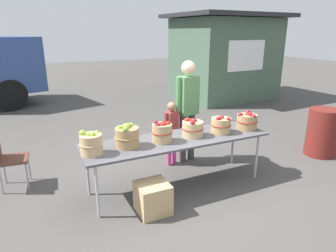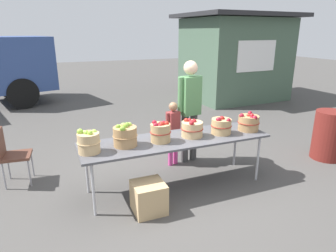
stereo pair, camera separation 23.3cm
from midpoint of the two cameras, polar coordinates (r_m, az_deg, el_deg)
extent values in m
plane|color=#474442|center=(4.54, 2.96, -11.38)|extent=(40.00, 40.00, 0.00)
cube|color=#4C4C51|center=(4.23, 3.12, -2.64)|extent=(2.70, 0.76, 0.03)
cylinder|color=#B2B2B7|center=(3.79, -12.37, -11.84)|extent=(0.04, 0.04, 0.72)
cylinder|color=#B2B2B7|center=(4.78, 18.18, -5.95)|extent=(0.04, 0.04, 0.72)
cylinder|color=#B2B2B7|center=(4.32, -13.82, -8.10)|extent=(0.04, 0.04, 0.72)
cylinder|color=#B2B2B7|center=(5.21, 13.98, -3.59)|extent=(0.04, 0.04, 0.72)
cylinder|color=tan|center=(3.80, -13.24, -3.20)|extent=(0.27, 0.27, 0.26)
torus|color=tan|center=(3.80, -13.26, -3.02)|extent=(0.29, 0.29, 0.01)
sphere|color=#8CB738|center=(3.79, -14.83, -1.08)|extent=(0.08, 0.08, 0.08)
sphere|color=#9EC647|center=(3.81, -12.26, -1.11)|extent=(0.07, 0.07, 0.07)
sphere|color=#8CB738|center=(3.72, -12.97, -1.36)|extent=(0.07, 0.07, 0.07)
sphere|color=#7AA833|center=(3.76, -13.61, -1.36)|extent=(0.07, 0.07, 0.07)
cylinder|color=#A87F51|center=(3.95, -6.54, -2.03)|extent=(0.31, 0.31, 0.26)
torus|color=#A87F51|center=(3.94, -6.55, -1.85)|extent=(0.33, 0.33, 0.01)
sphere|color=#7AA833|center=(3.90, -6.52, 0.00)|extent=(0.08, 0.08, 0.08)
sphere|color=#7AA833|center=(3.91, -7.87, -0.16)|extent=(0.06, 0.06, 0.06)
sphere|color=#9EC647|center=(3.98, -5.75, 0.27)|extent=(0.07, 0.07, 0.07)
sphere|color=#7AA833|center=(3.95, -6.22, 0.22)|extent=(0.07, 0.07, 0.07)
sphere|color=#7AA833|center=(3.79, -6.95, -0.56)|extent=(0.08, 0.08, 0.08)
sphere|color=#9EC647|center=(3.90, -6.83, 0.05)|extent=(0.08, 0.08, 0.08)
cylinder|color=tan|center=(4.07, 0.19, -1.33)|extent=(0.27, 0.27, 0.25)
torus|color=maroon|center=(4.07, 0.19, -1.16)|extent=(0.29, 0.29, 0.01)
sphere|color=#B22319|center=(4.03, 1.36, 0.44)|extent=(0.07, 0.07, 0.07)
sphere|color=maroon|center=(4.07, -0.98, 0.66)|extent=(0.07, 0.07, 0.07)
sphere|color=maroon|center=(3.97, -0.68, 0.09)|extent=(0.08, 0.08, 0.08)
sphere|color=#B22319|center=(4.00, 0.43, 0.31)|extent=(0.08, 0.08, 0.08)
sphere|color=maroon|center=(3.98, 0.12, -0.08)|extent=(0.07, 0.07, 0.07)
sphere|color=maroon|center=(4.03, 0.28, 0.36)|extent=(0.08, 0.08, 0.08)
sphere|color=maroon|center=(4.09, 0.79, 0.58)|extent=(0.06, 0.06, 0.06)
cylinder|color=tan|center=(4.30, 6.19, -0.64)|extent=(0.30, 0.30, 0.22)
torus|color=maroon|center=(4.29, 6.19, -0.50)|extent=(0.32, 0.32, 0.01)
sphere|color=maroon|center=(4.27, 6.02, 0.65)|extent=(0.07, 0.07, 0.07)
sphere|color=maroon|center=(4.27, 6.57, 0.88)|extent=(0.07, 0.07, 0.07)
sphere|color=maroon|center=(4.32, 5.63, 0.97)|extent=(0.08, 0.08, 0.08)
sphere|color=maroon|center=(4.15, 6.16, 0.49)|extent=(0.07, 0.07, 0.07)
sphere|color=#B22319|center=(4.30, 5.06, 1.04)|extent=(0.07, 0.07, 0.07)
cylinder|color=tan|center=(4.49, 11.63, -0.07)|extent=(0.29, 0.29, 0.23)
torus|color=maroon|center=(4.48, 11.64, 0.07)|extent=(0.31, 0.31, 0.01)
sphere|color=maroon|center=(4.45, 11.73, 1.44)|extent=(0.07, 0.07, 0.07)
sphere|color=maroon|center=(4.37, 11.16, 1.16)|extent=(0.08, 0.08, 0.08)
sphere|color=maroon|center=(4.47, 11.83, 1.24)|extent=(0.07, 0.07, 0.07)
sphere|color=maroon|center=(4.47, 11.81, 1.33)|extent=(0.08, 0.08, 0.08)
sphere|color=#B22319|center=(4.45, 11.73, 1.38)|extent=(0.07, 0.07, 0.07)
sphere|color=maroon|center=(4.40, 13.02, 1.04)|extent=(0.07, 0.07, 0.07)
cylinder|color=#A87F51|center=(4.74, 16.53, 0.55)|extent=(0.31, 0.31, 0.23)
torus|color=maroon|center=(4.74, 16.54, 0.68)|extent=(0.33, 0.33, 0.01)
sphere|color=maroon|center=(4.78, 16.80, 2.38)|extent=(0.06, 0.06, 0.06)
sphere|color=maroon|center=(4.62, 17.18, 1.33)|extent=(0.07, 0.07, 0.07)
sphere|color=#B22319|center=(4.70, 16.58, 1.91)|extent=(0.07, 0.07, 0.07)
sphere|color=maroon|center=(4.63, 17.68, 1.46)|extent=(0.08, 0.08, 0.08)
sphere|color=maroon|center=(4.65, 15.32, 1.89)|extent=(0.07, 0.07, 0.07)
sphere|color=maroon|center=(4.68, 17.13, 1.89)|extent=(0.07, 0.07, 0.07)
sphere|color=maroon|center=(4.72, 16.84, 1.83)|extent=(0.07, 0.07, 0.07)
cylinder|color=#3F3F3F|center=(5.27, 6.13, -2.09)|extent=(0.12, 0.12, 0.86)
cylinder|color=#3F3F3F|center=(5.17, 4.52, -2.43)|extent=(0.12, 0.12, 0.86)
cube|color=#4C7F4C|center=(5.02, 5.58, 5.81)|extent=(0.35, 0.27, 0.64)
sphere|color=beige|center=(4.94, 5.74, 11.03)|extent=(0.23, 0.23, 0.23)
cylinder|color=#4C7F4C|center=(5.12, 7.32, 6.39)|extent=(0.09, 0.09, 0.57)
cylinder|color=#4C7F4C|center=(4.91, 3.79, 6.01)|extent=(0.09, 0.09, 0.57)
cylinder|color=#CC3F8C|center=(5.14, 2.75, -4.43)|extent=(0.08, 0.08, 0.54)
cylinder|color=#CC3F8C|center=(5.07, 1.79, -4.73)|extent=(0.08, 0.08, 0.54)
cube|color=maroon|center=(4.95, 2.34, 0.48)|extent=(0.23, 0.20, 0.40)
sphere|color=#936B4C|center=(4.87, 2.38, 3.73)|extent=(0.15, 0.15, 0.15)
cylinder|color=maroon|center=(5.01, 3.37, 0.97)|extent=(0.06, 0.06, 0.36)
cylinder|color=maroon|center=(4.87, 1.28, 0.48)|extent=(0.06, 0.06, 0.36)
cube|color=#334C8C|center=(10.64, -26.36, 10.77)|extent=(2.28, 2.49, 1.60)
cube|color=black|center=(10.81, -22.11, 13.10)|extent=(0.50, 1.71, 0.80)
cylinder|color=black|center=(11.63, -27.56, 7.05)|extent=(0.94, 0.50, 0.90)
cylinder|color=black|center=(9.79, -25.49, 5.67)|extent=(0.94, 0.50, 0.90)
cube|color=#47604C|center=(10.48, 13.25, 12.31)|extent=(3.13, 2.57, 2.60)
cube|color=#262628|center=(10.45, 13.81, 19.85)|extent=(3.66, 3.09, 0.12)
cube|color=white|center=(9.46, 17.27, 12.68)|extent=(1.40, 0.12, 0.90)
cube|color=brown|center=(4.92, -25.84, -5.16)|extent=(0.43, 0.43, 0.04)
cube|color=brown|center=(4.88, -28.26, -2.93)|extent=(0.07, 0.40, 0.40)
cylinder|color=gray|center=(4.83, -23.74, -8.29)|extent=(0.02, 0.02, 0.42)
cylinder|color=gray|center=(5.14, -23.37, -6.67)|extent=(0.02, 0.02, 0.42)
cylinder|color=gray|center=(4.89, -27.72, -8.55)|extent=(0.02, 0.02, 0.42)
cylinder|color=gray|center=(5.19, -27.11, -6.94)|extent=(0.02, 0.02, 0.42)
cylinder|color=maroon|center=(6.08, 29.45, -1.55)|extent=(0.54, 0.54, 0.87)
cube|color=tan|center=(3.87, -1.94, -13.51)|extent=(0.40, 0.40, 0.40)
camera|label=1|loc=(0.12, -88.50, 0.48)|focal=31.82mm
camera|label=2|loc=(0.12, 91.50, -0.48)|focal=31.82mm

